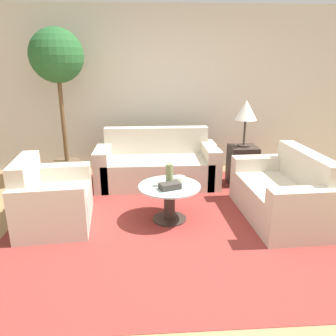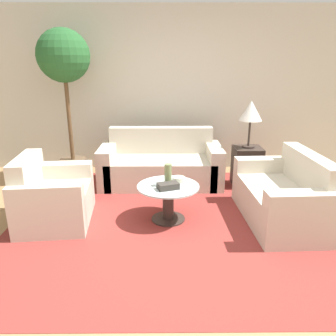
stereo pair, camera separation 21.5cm
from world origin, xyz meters
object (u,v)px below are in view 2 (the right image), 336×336
Objects in this scene: coffee_table at (168,198)px; book_stack at (168,186)px; bowl at (179,179)px; potted_plant at (65,70)px; vase at (168,175)px; armchair at (51,199)px; loveseat at (286,198)px; table_lamp at (251,112)px; sofa_main at (161,165)px.

book_stack is at bearing -90.99° from coffee_table.
coffee_table is 0.25m from bowl.
book_stack is (1.46, -1.54, -1.18)m from potted_plant.
potted_plant is 8.73× the size of vase.
coffee_table is at bearing -132.35° from bowl.
potted_plant is (-0.13, 1.45, 1.37)m from armchair.
potted_plant is 8.54× the size of book_stack.
armchair reaches higher than vase.
potted_plant reaches higher than armchair.
table_lamp is (-0.19, 1.12, 0.82)m from loveseat.
book_stack is (-1.35, -0.09, 0.19)m from loveseat.
table_lamp is at bearing -6.47° from sofa_main.
armchair is at bearing -155.72° from table_lamp.
book_stack is (-0.00, -0.10, -0.09)m from vase.
loveseat is 3.44m from potted_plant.
loveseat is at bearing -80.52° from table_lamp.
table_lamp is 2.57× the size of book_stack.
table_lamp reaches higher than armchair.
bowl is (-1.22, 0.14, 0.18)m from loveseat.
book_stack is (1.33, -0.09, 0.19)m from armchair.
armchair is at bearing 156.09° from book_stack.
sofa_main is 1.28× the size of loveseat.
armchair is (-1.23, -1.26, 0.00)m from sofa_main.
bowl is at bearing -99.23° from loveseat.
table_lamp is 1.69m from vase.
armchair is 2.68m from loveseat.
bowl is at bearing -39.39° from potted_plant.
book_stack is (-1.16, -1.21, -0.63)m from table_lamp.
loveseat is 1.37m from vase.
vase is (1.46, -1.44, -1.09)m from potted_plant.
coffee_table is 2.47m from potted_plant.
potted_plant is (-1.46, 1.44, 1.37)m from coffee_table.
table_lamp is (2.49, 1.12, 0.82)m from armchair.
vase is at bearing -132.51° from bowl.
vase is at bearing -136.22° from table_lamp.
table_lamp reaches higher than book_stack.
coffee_table is at bearing -92.84° from loveseat.
armchair is 0.45× the size of potted_plant.
sofa_main is 1.50m from table_lamp.
sofa_main is at bearing 73.90° from book_stack.
book_stack reaches higher than bowl.
loveseat is (2.68, 0.00, -0.00)m from armchair.
book_stack is at bearing -88.55° from loveseat.
potted_plant is (-2.81, 1.45, 1.37)m from loveseat.
loveseat reaches higher than bowl.
bowl is (1.59, -1.30, -1.19)m from potted_plant.
book_stack is (-0.13, -0.24, 0.01)m from bowl.
sofa_main is at bearing 94.38° from vase.
book_stack is at bearing -99.10° from armchair.
bowl is at bearing -78.79° from sofa_main.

